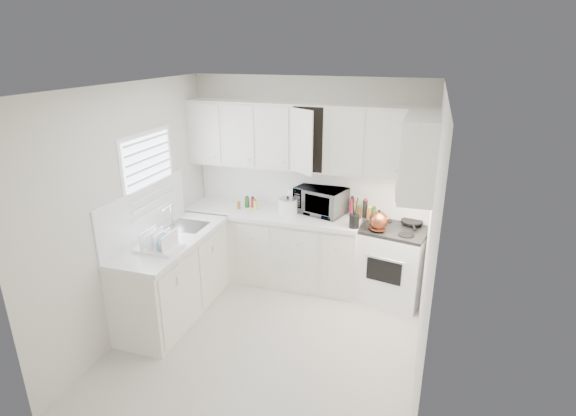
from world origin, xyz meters
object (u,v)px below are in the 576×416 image
at_px(utensil_crock, 355,212).
at_px(stove, 393,253).
at_px(dish_rack, 158,239).
at_px(tea_kettle, 379,219).
at_px(rice_cooker, 288,205).
at_px(microwave, 321,198).

bearing_deg(utensil_crock, stove, 25.54).
xyz_separation_m(stove, utensil_crock, (-0.45, -0.22, 0.55)).
bearing_deg(dish_rack, tea_kettle, 31.55).
relative_size(tea_kettle, rice_cooker, 1.16).
bearing_deg(stove, utensil_crock, -142.33).
height_order(tea_kettle, microwave, microwave).
relative_size(stove, microwave, 1.96).
bearing_deg(dish_rack, rice_cooker, 56.11).
xyz_separation_m(stove, tea_kettle, (-0.18, -0.16, 0.48)).
bearing_deg(tea_kettle, rice_cooker, -175.11).
bearing_deg(dish_rack, utensil_crock, 33.96).
relative_size(microwave, dish_rack, 1.39).
height_order(tea_kettle, utensil_crock, utensil_crock).
bearing_deg(stove, rice_cooker, -167.05).
height_order(microwave, utensil_crock, microwave).
bearing_deg(rice_cooker, stove, 16.16).
height_order(tea_kettle, dish_rack, tea_kettle).
height_order(tea_kettle, rice_cooker, tea_kettle).
height_order(utensil_crock, dish_rack, utensil_crock).
distance_m(stove, rice_cooker, 1.40).
height_order(stove, utensil_crock, utensil_crock).
bearing_deg(microwave, rice_cooker, -138.87).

